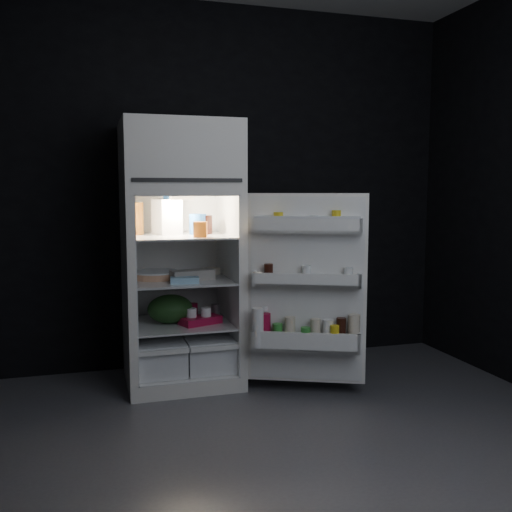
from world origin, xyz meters
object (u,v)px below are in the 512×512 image
object	(u,v)px
refrigerator	(180,245)
yogurt_tray	(200,320)
egg_carton	(192,275)
fridge_door	(306,292)
milk_jug	(167,217)

from	to	relation	value
refrigerator	yogurt_tray	distance (m)	0.53
egg_carton	fridge_door	bearing A→B (deg)	-42.91
milk_jug	egg_carton	xyz separation A→B (m)	(0.14, -0.17, -0.38)
yogurt_tray	fridge_door	bearing A→B (deg)	-53.51
fridge_door	yogurt_tray	distance (m)	0.77
refrigerator	milk_jug	bearing A→B (deg)	146.99
egg_carton	refrigerator	bearing A→B (deg)	106.84
fridge_door	egg_carton	world-z (taller)	fridge_door
milk_jug	egg_carton	world-z (taller)	milk_jug
refrigerator	fridge_door	xyz separation A→B (m)	(0.72, -0.53, -0.28)
fridge_door	yogurt_tray	size ratio (longest dim) A/B	4.53
egg_carton	yogurt_tray	xyz separation A→B (m)	(0.05, -0.01, -0.31)
refrigerator	milk_jug	xyz separation A→B (m)	(-0.08, 0.05, 0.19)
refrigerator	fridge_door	distance (m)	0.94
milk_jug	yogurt_tray	bearing A→B (deg)	-64.35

